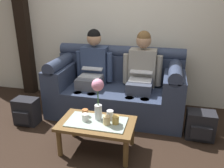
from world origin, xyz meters
TOP-DOWN VIEW (x-y plane):
  - ground_plane at (0.00, 0.00)m, footprint 14.00×14.00m
  - back_wall_patterned at (0.00, 1.70)m, footprint 6.00×0.12m
  - timber_pillar at (-1.71, 1.58)m, footprint 0.20×0.20m
  - couch at (-0.00, 1.17)m, footprint 1.91×0.88m
  - person_left at (-0.36, 1.17)m, footprint 0.56×0.67m
  - person_right at (0.36, 1.17)m, footprint 0.56×0.67m
  - coffee_table at (0.00, 0.18)m, footprint 0.84×0.50m
  - flower_vase at (0.01, 0.23)m, footprint 0.13×0.13m
  - cup_near_left at (-0.13, 0.17)m, footprint 0.07×0.07m
  - cup_near_right at (0.12, 0.15)m, footprint 0.08×0.08m
  - cup_far_center at (-0.16, 0.26)m, footprint 0.07×0.07m
  - cup_far_left at (0.21, 0.18)m, footprint 0.07×0.07m
  - cup_far_right at (0.13, 0.26)m, footprint 0.08×0.08m
  - backpack_right at (1.16, 0.71)m, footprint 0.34×0.27m
  - backpack_left at (-1.12, 0.52)m, footprint 0.32×0.26m

SIDE VIEW (x-z plane):
  - ground_plane at x=0.00m, z-range 0.00..0.00m
  - backpack_right at x=1.16m, z-range 0.00..0.35m
  - backpack_left at x=-1.12m, z-range 0.00..0.36m
  - coffee_table at x=0.00m, z-range 0.12..0.49m
  - couch at x=0.00m, z-range -0.11..0.86m
  - cup_near_left at x=-0.13m, z-range 0.37..0.45m
  - cup_far_center at x=-0.16m, z-range 0.37..0.45m
  - cup_far_left at x=0.21m, z-range 0.37..0.46m
  - cup_near_right at x=0.12m, z-range 0.37..0.47m
  - cup_far_right at x=0.13m, z-range 0.37..0.47m
  - person_left at x=-0.36m, z-range 0.05..1.27m
  - person_right at x=0.36m, z-range 0.05..1.27m
  - flower_vase at x=0.01m, z-range 0.43..0.91m
  - back_wall_patterned at x=0.00m, z-range 0.00..2.90m
  - timber_pillar at x=-1.71m, z-range 0.00..2.90m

